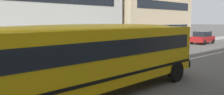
# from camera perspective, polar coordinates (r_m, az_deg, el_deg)

# --- Properties ---
(ground_plane) EXTENTS (400.00, 400.00, 0.00)m
(ground_plane) POSITION_cam_1_polar(r_m,az_deg,el_deg) (11.39, -7.10, -8.64)
(ground_plane) COLOR #54514F
(sidewalk_far) EXTENTS (120.00, 3.00, 0.01)m
(sidewalk_far) POSITION_cam_1_polar(r_m,az_deg,el_deg) (18.32, -21.79, -3.24)
(sidewalk_far) COLOR gray
(sidewalk_far) RESTS_ON ground_plane
(lane_centreline) EXTENTS (110.00, 0.16, 0.01)m
(lane_centreline) POSITION_cam_1_polar(r_m,az_deg,el_deg) (11.39, -7.10, -8.63)
(lane_centreline) COLOR silver
(lane_centreline) RESTS_ON ground_plane
(school_bus) EXTENTS (12.90, 3.07, 2.87)m
(school_bus) POSITION_cam_1_polar(r_m,az_deg,el_deg) (9.04, -5.38, -1.57)
(school_bus) COLOR yellow
(school_bus) RESTS_ON ground_plane
(parked_car_red_by_hydrant) EXTENTS (3.95, 1.98, 1.64)m
(parked_car_red_by_hydrant) POSITION_cam_1_polar(r_m,az_deg,el_deg) (32.44, 21.58, 2.34)
(parked_car_red_by_hydrant) COLOR maroon
(parked_car_red_by_hydrant) RESTS_ON ground_plane
(parked_car_teal_end_of_row) EXTENTS (3.92, 1.91, 1.64)m
(parked_car_teal_end_of_row) POSITION_cam_1_polar(r_m,az_deg,el_deg) (23.30, 8.88, 1.24)
(parked_car_teal_end_of_row) COLOR #195B66
(parked_car_teal_end_of_row) RESTS_ON ground_plane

